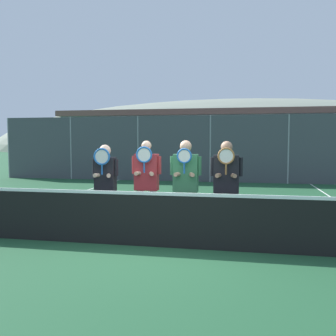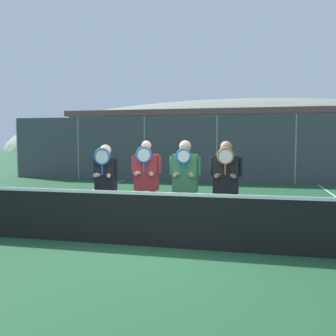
{
  "view_description": "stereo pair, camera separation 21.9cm",
  "coord_description": "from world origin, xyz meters",
  "px_view_note": "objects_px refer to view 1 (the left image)",
  "views": [
    {
      "loc": [
        1.39,
        -6.24,
        1.86
      ],
      "look_at": [
        -0.03,
        0.93,
        1.32
      ],
      "focal_mm": 40.0,
      "sensor_mm": 36.0,
      "label": 1
    },
    {
      "loc": [
        1.6,
        -6.2,
        1.86
      ],
      "look_at": [
        -0.03,
        0.93,
        1.32
      ],
      "focal_mm": 40.0,
      "sensor_mm": 36.0,
      "label": 2
    }
  ],
  "objects_px": {
    "player_center_right": "(186,180)",
    "car_far_left": "(98,159)",
    "player_rightmost": "(226,182)",
    "car_left_of_center": "(194,159)",
    "car_center": "(300,161)",
    "player_leftmost": "(105,180)",
    "player_center_left": "(146,180)"
  },
  "relations": [
    {
      "from": "player_leftmost",
      "to": "car_left_of_center",
      "type": "relative_size",
      "value": 0.39
    },
    {
      "from": "player_leftmost",
      "to": "player_center_left",
      "type": "bearing_deg",
      "value": 0.31
    },
    {
      "from": "player_rightmost",
      "to": "car_far_left",
      "type": "xyz_separation_m",
      "value": [
        -7.34,
        12.06,
        -0.23
      ]
    },
    {
      "from": "player_leftmost",
      "to": "player_center_left",
      "type": "xyz_separation_m",
      "value": [
        0.85,
        0.0,
        0.02
      ]
    },
    {
      "from": "player_leftmost",
      "to": "player_center_left",
      "type": "relative_size",
      "value": 0.96
    },
    {
      "from": "player_leftmost",
      "to": "car_left_of_center",
      "type": "height_order",
      "value": "car_left_of_center"
    },
    {
      "from": "player_center_right",
      "to": "player_rightmost",
      "type": "xyz_separation_m",
      "value": [
        0.76,
        0.03,
        -0.01
      ]
    },
    {
      "from": "car_far_left",
      "to": "car_center",
      "type": "distance_m",
      "value": 10.37
    },
    {
      "from": "car_far_left",
      "to": "car_center",
      "type": "bearing_deg",
      "value": 0.03
    },
    {
      "from": "player_center_left",
      "to": "player_rightmost",
      "type": "relative_size",
      "value": 1.0
    },
    {
      "from": "player_center_right",
      "to": "car_center",
      "type": "height_order",
      "value": "player_center_right"
    },
    {
      "from": "player_leftmost",
      "to": "player_rightmost",
      "type": "height_order",
      "value": "player_rightmost"
    },
    {
      "from": "car_center",
      "to": "player_leftmost",
      "type": "bearing_deg",
      "value": -114.3
    },
    {
      "from": "player_rightmost",
      "to": "car_left_of_center",
      "type": "distance_m",
      "value": 12.35
    },
    {
      "from": "player_center_left",
      "to": "car_center",
      "type": "xyz_separation_m",
      "value": [
        4.57,
        11.99,
        -0.21
      ]
    },
    {
      "from": "player_center_right",
      "to": "car_far_left",
      "type": "distance_m",
      "value": 13.77
    },
    {
      "from": "car_far_left",
      "to": "player_rightmost",
      "type": "bearing_deg",
      "value": -58.65
    },
    {
      "from": "player_center_left",
      "to": "player_leftmost",
      "type": "bearing_deg",
      "value": -179.69
    },
    {
      "from": "player_rightmost",
      "to": "car_center",
      "type": "relative_size",
      "value": 0.4
    },
    {
      "from": "player_center_left",
      "to": "car_far_left",
      "type": "distance_m",
      "value": 13.32
    },
    {
      "from": "player_center_left",
      "to": "player_rightmost",
      "type": "xyz_separation_m",
      "value": [
        1.54,
        -0.07,
        0.01
      ]
    },
    {
      "from": "player_leftmost",
      "to": "car_center",
      "type": "xyz_separation_m",
      "value": [
        5.42,
        12.0,
        -0.18
      ]
    },
    {
      "from": "player_center_right",
      "to": "car_left_of_center",
      "type": "height_order",
      "value": "player_center_right"
    },
    {
      "from": "player_rightmost",
      "to": "car_left_of_center",
      "type": "height_order",
      "value": "player_rightmost"
    },
    {
      "from": "player_leftmost",
      "to": "player_center_right",
      "type": "bearing_deg",
      "value": -3.39
    },
    {
      "from": "car_far_left",
      "to": "car_left_of_center",
      "type": "relative_size",
      "value": 1.03
    },
    {
      "from": "player_leftmost",
      "to": "player_center_left",
      "type": "height_order",
      "value": "player_center_left"
    },
    {
      "from": "player_leftmost",
      "to": "car_far_left",
      "type": "xyz_separation_m",
      "value": [
        -4.96,
        11.99,
        -0.2
      ]
    },
    {
      "from": "player_rightmost",
      "to": "player_center_right",
      "type": "bearing_deg",
      "value": -177.45
    },
    {
      "from": "car_far_left",
      "to": "car_left_of_center",
      "type": "bearing_deg",
      "value": 1.21
    },
    {
      "from": "car_center",
      "to": "player_center_right",
      "type": "bearing_deg",
      "value": -107.38
    },
    {
      "from": "player_center_left",
      "to": "car_far_left",
      "type": "xyz_separation_m",
      "value": [
        -5.8,
        11.99,
        -0.22
      ]
    }
  ]
}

